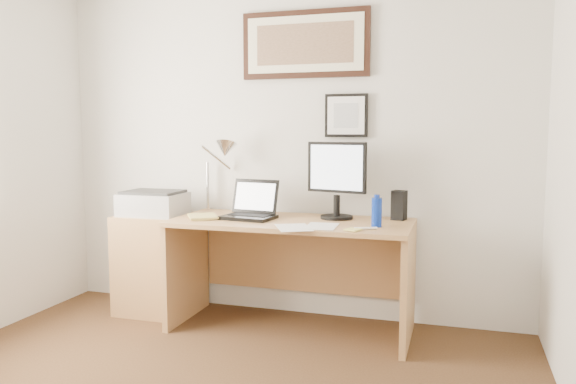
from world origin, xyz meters
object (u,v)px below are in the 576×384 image
at_px(desk, 294,252).
at_px(lcd_monitor, 337,176).
at_px(side_cabinet, 154,264).
at_px(book, 189,217).
at_px(laptop, 251,210).
at_px(water_bottle, 377,212).
at_px(printer, 153,203).

distance_m(desk, lcd_monitor, 0.60).
height_order(side_cabinet, lcd_monitor, lcd_monitor).
relative_size(book, laptop, 0.69).
bearing_deg(side_cabinet, lcd_monitor, 4.32).
xyz_separation_m(water_bottle, printer, (-1.65, 0.15, -0.02)).
bearing_deg(book, water_bottle, 2.06).
distance_m(desk, laptop, 0.42).
relative_size(lcd_monitor, printer, 1.18).
bearing_deg(desk, book, -162.01).
relative_size(water_bottle, desk, 0.11).
distance_m(water_bottle, laptop, 0.88).
height_order(water_bottle, desk, water_bottle).
bearing_deg(laptop, printer, 176.97).
distance_m(side_cabinet, water_bottle, 1.73).
relative_size(book, printer, 0.58).
relative_size(side_cabinet, printer, 1.66).
bearing_deg(lcd_monitor, water_bottle, -38.30).
relative_size(side_cabinet, laptop, 1.98).
distance_m(desk, printer, 1.11).
relative_size(laptop, printer, 0.84).
bearing_deg(desk, side_cabinet, -178.11).
relative_size(book, desk, 0.16).
distance_m(side_cabinet, printer, 0.45).
xyz_separation_m(water_bottle, laptop, (-0.87, 0.11, -0.03)).
height_order(book, desk, book).
bearing_deg(desk, lcd_monitor, 13.49).
xyz_separation_m(side_cabinet, book, (0.39, -0.19, 0.39)).
relative_size(laptop, lcd_monitor, 0.71).
bearing_deg(laptop, lcd_monitor, 13.56).
distance_m(water_bottle, lcd_monitor, 0.44).
xyz_separation_m(book, printer, (-0.38, 0.19, 0.06)).
bearing_deg(book, side_cabinet, 154.27).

